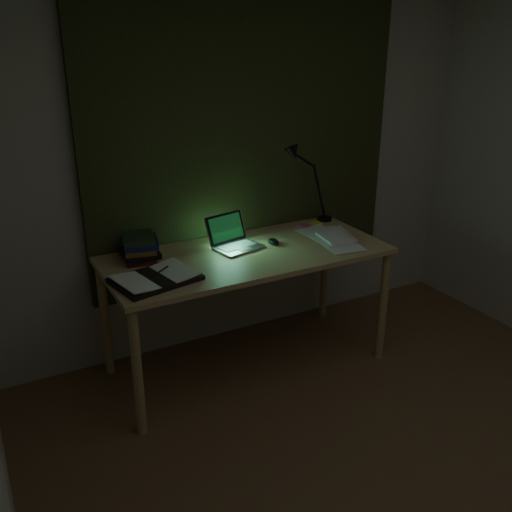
{
  "coord_description": "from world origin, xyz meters",
  "views": [
    {
      "loc": [
        -1.71,
        -1.37,
        2.09
      ],
      "look_at": [
        -0.22,
        1.42,
        0.82
      ],
      "focal_mm": 40.0,
      "sensor_mm": 36.0,
      "label": 1
    }
  ],
  "objects": [
    {
      "name": "floor",
      "position": [
        0.0,
        0.0,
        0.0
      ],
      "size": [
        3.5,
        4.0,
        0.0
      ],
      "primitive_type": "cube",
      "color": "brown",
      "rests_on": "ground"
    },
    {
      "name": "desk_lamp",
      "position": [
        0.57,
        1.84,
        1.08
      ],
      "size": [
        0.44,
        0.38,
        0.57
      ],
      "primitive_type": null,
      "rotation": [
        0.0,
        0.0,
        -0.25
      ],
      "color": "black",
      "rests_on": "desk"
    },
    {
      "name": "laptop",
      "position": [
        -0.23,
        1.62,
        0.9
      ],
      "size": [
        0.35,
        0.38,
        0.2
      ],
      "primitive_type": null,
      "rotation": [
        0.0,
        0.0,
        0.22
      ],
      "color": "#BCBBC1",
      "rests_on": "desk"
    },
    {
      "name": "book_stack",
      "position": [
        -0.83,
        1.74,
        0.88
      ],
      "size": [
        0.23,
        0.26,
        0.16
      ],
      "primitive_type": null,
      "rotation": [
        0.0,
        0.0,
        -0.15
      ],
      "color": "white",
      "rests_on": "desk"
    },
    {
      "name": "loose_papers",
      "position": [
        0.34,
        1.5,
        0.81
      ],
      "size": [
        0.44,
        0.46,
        0.02
      ],
      "primitive_type": null,
      "rotation": [
        0.0,
        0.0,
        -0.21
      ],
      "color": "white",
      "rests_on": "desk"
    },
    {
      "name": "open_textbook",
      "position": [
        -0.86,
        1.39,
        0.82
      ],
      "size": [
        0.5,
        0.4,
        0.04
      ],
      "primitive_type": null,
      "rotation": [
        0.0,
        0.0,
        0.21
      ],
      "color": "white",
      "rests_on": "desk"
    },
    {
      "name": "mouse",
      "position": [
        -0.0,
        1.59,
        0.82
      ],
      "size": [
        0.07,
        0.1,
        0.04
      ],
      "primitive_type": "ellipsoid",
      "rotation": [
        0.0,
        0.0,
        -0.08
      ],
      "color": "black",
      "rests_on": "desk"
    },
    {
      "name": "desk",
      "position": [
        -0.22,
        1.54,
        0.4
      ],
      "size": [
        1.75,
        0.77,
        0.8
      ],
      "primitive_type": null,
      "color": "tan",
      "rests_on": "floor"
    },
    {
      "name": "wall_back",
      "position": [
        0.0,
        2.0,
        1.25
      ],
      "size": [
        3.5,
        0.0,
        2.5
      ],
      "primitive_type": "cube",
      "color": "beige",
      "rests_on": "ground"
    },
    {
      "name": "curtain",
      "position": [
        0.0,
        1.96,
        1.45
      ],
      "size": [
        2.2,
        0.06,
        2.0
      ],
      "primitive_type": "cube",
      "color": "#2C2F17",
      "rests_on": "wall_back"
    },
    {
      "name": "sticky_yellow",
      "position": [
        0.46,
        1.79,
        0.81
      ],
      "size": [
        0.07,
        0.07,
        0.01
      ],
      "primitive_type": "cube",
      "rotation": [
        0.0,
        0.0,
        0.11
      ],
      "color": "#FFF435",
      "rests_on": "desk"
    },
    {
      "name": "sticky_pink",
      "position": [
        0.35,
        1.78,
        0.81
      ],
      "size": [
        0.08,
        0.08,
        0.02
      ],
      "primitive_type": "cube",
      "rotation": [
        0.0,
        0.0,
        0.07
      ],
      "color": "#D85474",
      "rests_on": "desk"
    }
  ]
}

